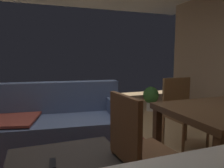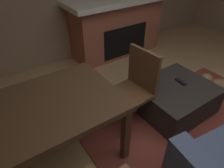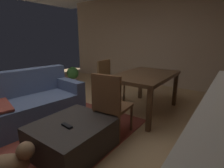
{
  "view_description": "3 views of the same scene",
  "coord_description": "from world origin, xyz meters",
  "px_view_note": "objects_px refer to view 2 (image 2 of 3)",
  "views": [
    {
      "loc": [
        -0.47,
        -2.29,
        1.22
      ],
      "look_at": [
        0.15,
        -0.62,
        0.99
      ],
      "focal_mm": 34.14,
      "sensor_mm": 36.0,
      "label": 1
    },
    {
      "loc": [
        1.58,
        0.58,
        1.9
      ],
      "look_at": [
        0.61,
        -0.83,
        0.67
      ],
      "focal_mm": 32.3,
      "sensor_mm": 36.0,
      "label": 2
    },
    {
      "loc": [
        -1.53,
        -2.15,
        1.38
      ],
      "look_at": [
        0.37,
        -0.8,
        0.76
      ],
      "focal_mm": 27.72,
      "sensor_mm": 36.0,
      "label": 3
    }
  ],
  "objects_px": {
    "tv_remote": "(181,82)",
    "dining_table": "(39,115)",
    "fireplace": "(117,26)",
    "small_dog": "(218,86)",
    "dining_chair_west": "(136,84)",
    "ottoman_coffee_table": "(174,98)"
  },
  "relations": [
    {
      "from": "tv_remote",
      "to": "dining_chair_west",
      "type": "relative_size",
      "value": 0.17
    },
    {
      "from": "fireplace",
      "to": "small_dog",
      "type": "distance_m",
      "value": 2.05
    },
    {
      "from": "ottoman_coffee_table",
      "to": "dining_table",
      "type": "height_order",
      "value": "dining_table"
    },
    {
      "from": "ottoman_coffee_table",
      "to": "dining_chair_west",
      "type": "height_order",
      "value": "dining_chair_west"
    },
    {
      "from": "fireplace",
      "to": "dining_chair_west",
      "type": "bearing_deg",
      "value": 61.33
    },
    {
      "from": "tv_remote",
      "to": "dining_table",
      "type": "distance_m",
      "value": 1.78
    },
    {
      "from": "dining_chair_west",
      "to": "small_dog",
      "type": "height_order",
      "value": "dining_chair_west"
    },
    {
      "from": "ottoman_coffee_table",
      "to": "tv_remote",
      "type": "height_order",
      "value": "tv_remote"
    },
    {
      "from": "dining_table",
      "to": "small_dog",
      "type": "distance_m",
      "value": 2.45
    },
    {
      "from": "fireplace",
      "to": "tv_remote",
      "type": "xyz_separation_m",
      "value": [
        0.25,
        1.79,
        -0.15
      ]
    },
    {
      "from": "ottoman_coffee_table",
      "to": "small_dog",
      "type": "distance_m",
      "value": 0.75
    },
    {
      "from": "fireplace",
      "to": "dining_chair_west",
      "type": "xyz_separation_m",
      "value": [
        0.89,
        1.63,
        -0.02
      ]
    },
    {
      "from": "ottoman_coffee_table",
      "to": "small_dog",
      "type": "xyz_separation_m",
      "value": [
        -0.73,
        0.17,
        -0.0
      ]
    },
    {
      "from": "ottoman_coffee_table",
      "to": "dining_table",
      "type": "relative_size",
      "value": 0.64
    },
    {
      "from": "fireplace",
      "to": "tv_remote",
      "type": "relative_size",
      "value": 12.21
    },
    {
      "from": "fireplace",
      "to": "ottoman_coffee_table",
      "type": "height_order",
      "value": "fireplace"
    },
    {
      "from": "fireplace",
      "to": "tv_remote",
      "type": "bearing_deg",
      "value": 81.97
    },
    {
      "from": "ottoman_coffee_table",
      "to": "small_dog",
      "type": "relative_size",
      "value": 1.61
    },
    {
      "from": "dining_chair_west",
      "to": "dining_table",
      "type": "bearing_deg",
      "value": 0.41
    },
    {
      "from": "dining_table",
      "to": "small_dog",
      "type": "relative_size",
      "value": 2.53
    },
    {
      "from": "tv_remote",
      "to": "dining_table",
      "type": "xyz_separation_m",
      "value": [
        1.75,
        -0.15,
        0.26
      ]
    },
    {
      "from": "ottoman_coffee_table",
      "to": "dining_table",
      "type": "distance_m",
      "value": 1.72
    }
  ]
}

